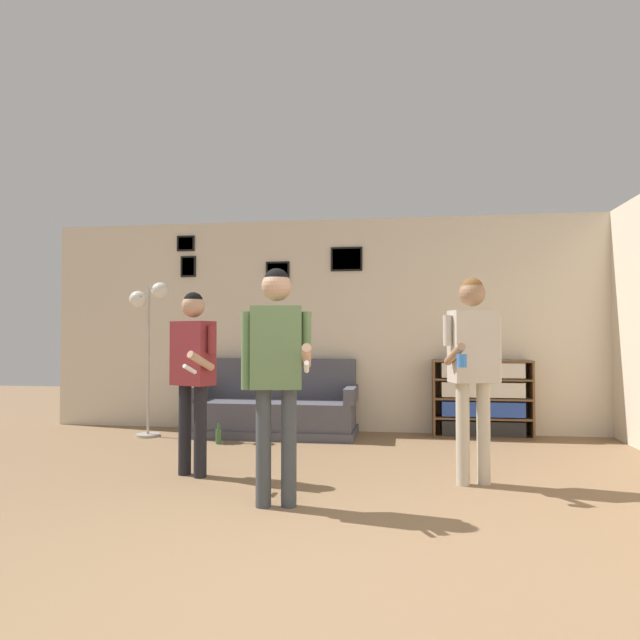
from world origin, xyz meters
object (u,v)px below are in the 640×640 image
at_px(person_player_foreground_center, 276,359).
at_px(floor_lamp, 149,315).
at_px(couch, 274,410).
at_px(bottle_on_floor, 219,436).
at_px(bookshelf, 482,399).
at_px(drinking_cup, 462,356).
at_px(person_watcher_holding_cup, 473,357).
at_px(person_player_foreground_left, 193,364).

bearing_deg(person_player_foreground_center, floor_lamp, 130.11).
height_order(couch, bottle_on_floor, couch).
relative_size(bookshelf, drinking_cup, 11.29).
bearing_deg(floor_lamp, drinking_cup, 7.83).
bearing_deg(person_watcher_holding_cup, couch, 136.00).
height_order(person_player_foreground_center, drinking_cup, person_player_foreground_center).
relative_size(bottle_on_floor, drinking_cup, 2.24).
height_order(person_player_foreground_left, drinking_cup, person_player_foreground_left).
xyz_separation_m(floor_lamp, person_player_foreground_center, (2.14, -2.54, -0.41)).
bearing_deg(person_player_foreground_left, person_player_foreground_center, -40.01).
distance_m(person_player_foreground_left, person_watcher_holding_cup, 2.37).
bearing_deg(drinking_cup, person_player_foreground_center, -117.82).
distance_m(couch, person_watcher_holding_cup, 3.04).
height_order(bookshelf, drinking_cup, drinking_cup).
bearing_deg(person_player_foreground_center, person_watcher_holding_cup, 29.11).
xyz_separation_m(floor_lamp, drinking_cup, (3.75, 0.52, -0.49)).
bearing_deg(couch, bookshelf, 4.45).
relative_size(couch, person_watcher_holding_cup, 1.20).
bearing_deg(bookshelf, person_watcher_holding_cup, -99.44).
height_order(person_player_foreground_left, bottle_on_floor, person_player_foreground_left).
bearing_deg(person_watcher_holding_cup, floor_lamp, 154.39).
height_order(floor_lamp, person_watcher_holding_cup, floor_lamp).
distance_m(floor_lamp, person_player_foreground_left, 2.21).
xyz_separation_m(couch, bottle_on_floor, (-0.48, -0.66, -0.21)).
relative_size(person_player_foreground_left, person_watcher_holding_cup, 0.94).
relative_size(couch, person_player_foreground_center, 1.19).
height_order(floor_lamp, person_player_foreground_center, floor_lamp).
distance_m(floor_lamp, bottle_on_floor, 1.72).
bearing_deg(person_player_foreground_center, bookshelf, 59.03).
xyz_separation_m(floor_lamp, bottle_on_floor, (0.99, -0.34, -1.37)).
bearing_deg(bottle_on_floor, floor_lamp, 161.13).
bearing_deg(bookshelf, bottle_on_floor, -163.96).
relative_size(floor_lamp, bottle_on_floor, 8.05).
bearing_deg(drinking_cup, couch, -175.13).
distance_m(bookshelf, bottle_on_floor, 3.12).
bearing_deg(bottle_on_floor, drinking_cup, 17.25).
height_order(floor_lamp, drinking_cup, floor_lamp).
bearing_deg(person_watcher_holding_cup, drinking_cup, 86.14).
height_order(bookshelf, floor_lamp, floor_lamp).
distance_m(couch, drinking_cup, 2.38).
bearing_deg(person_player_foreground_center, drinking_cup, 62.18).
bearing_deg(drinking_cup, bookshelf, 0.10).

